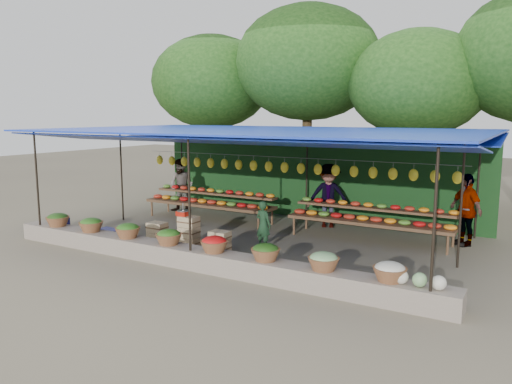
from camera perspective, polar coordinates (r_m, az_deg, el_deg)
The scene contains 16 objects.
ground at distance 12.94m, azimuth 0.40°, elevation -5.42°, with size 60.00×60.00×0.00m, color #6B614F.
stone_curb at distance 10.67m, azimuth -6.99°, elevation -7.50°, with size 10.60×0.55×0.40m, color gray.
stall_canopy at distance 12.61m, azimuth 0.57°, elevation 6.51°, with size 10.80×6.60×2.82m.
produce_baskets at distance 10.63m, azimuth -7.46°, elevation -5.53°, with size 8.98×0.58×0.34m.
netting_backdrop at distance 15.48m, azimuth 6.19°, elevation 1.61°, with size 10.60×0.06×2.50m, color #1C4318.
tree_row at distance 17.98m, azimuth 11.80°, elevation 13.51°, with size 16.51×5.50×7.12m.
fruit_table_left at distance 15.24m, azimuth -5.23°, elevation -0.94°, with size 4.21×0.95×0.93m.
fruit_table_right at distance 13.05m, azimuth 13.03°, elevation -2.79°, with size 4.21×0.95×0.93m.
crate_counter at distance 12.22m, azimuth -7.77°, elevation -4.87°, with size 2.35×0.34×0.77m.
weighing_scale at distance 12.18m, azimuth -8.33°, elevation -2.35°, with size 0.29×0.29×0.31m.
vendor_seated at distance 11.95m, azimuth 0.84°, elevation -3.76°, with size 0.42×0.28×1.17m, color #1A3A20.
customer_left at distance 16.47m, azimuth -8.49°, elevation 0.71°, with size 0.86×0.67×1.76m, color slate.
customer_mid at distance 14.31m, azimuth 8.26°, elevation -0.42°, with size 1.17×0.67×1.81m, color slate.
customer_right at distance 13.23m, azimuth 22.83°, elevation -1.87°, with size 1.04×0.43×1.78m, color slate.
blue_crate_front at distance 15.12m, azimuth -21.62°, elevation -3.38°, with size 0.50×0.36×0.30m, color navy.
blue_crate_back at distance 13.13m, azimuth -16.54°, elevation -4.83°, with size 0.57×0.41×0.34m, color navy.
Camera 1 is at (6.20, -10.90, 3.20)m, focal length 35.00 mm.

